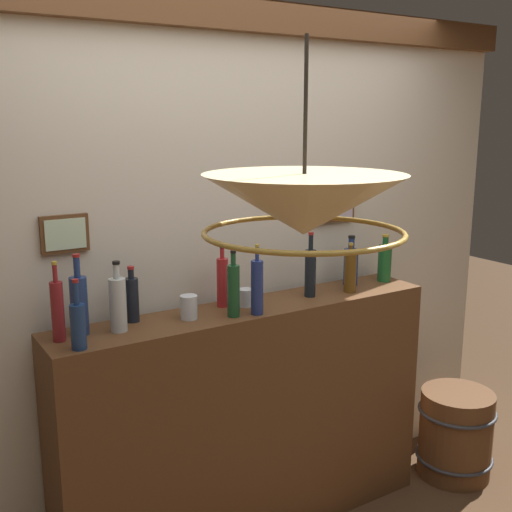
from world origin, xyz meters
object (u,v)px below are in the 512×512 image
at_px(liquor_bottle_bourbon, 350,272).
at_px(liquor_bottle_rum, 310,271).
at_px(wooden_barrel, 455,433).
at_px(liquor_bottle_vodka, 222,282).
at_px(liquor_bottle_sherry, 257,286).
at_px(liquor_bottle_amaro, 351,265).
at_px(liquor_bottle_vermouth, 78,325).
at_px(liquor_bottle_scotch, 233,290).
at_px(glass_tumbler_rocks, 246,297).
at_px(liquor_bottle_tequila, 118,303).
at_px(liquor_bottle_brandy, 58,310).
at_px(liquor_bottle_port, 385,262).
at_px(liquor_bottle_gin, 132,299).
at_px(glass_tumbler_highball, 189,307).
at_px(liquor_bottle_whiskey, 79,304).
at_px(pendant_lamp, 304,207).

distance_m(liquor_bottle_bourbon, liquor_bottle_rum, 0.22).
bearing_deg(wooden_barrel, liquor_bottle_vodka, 168.03).
distance_m(liquor_bottle_sherry, liquor_bottle_amaro, 0.69).
relative_size(liquor_bottle_bourbon, liquor_bottle_vermouth, 0.92).
distance_m(liquor_bottle_scotch, glass_tumbler_rocks, 0.18).
distance_m(liquor_bottle_tequila, glass_tumbler_rocks, 0.62).
xyz_separation_m(liquor_bottle_vodka, liquor_bottle_brandy, (-0.76, -0.06, 0.01)).
height_order(liquor_bottle_brandy, liquor_bottle_amaro, liquor_bottle_brandy).
bearing_deg(liquor_bottle_port, liquor_bottle_gin, 177.05).
relative_size(liquor_bottle_brandy, liquor_bottle_gin, 1.31).
distance_m(liquor_bottle_brandy, glass_tumbler_highball, 0.55).
bearing_deg(liquor_bottle_rum, liquor_bottle_bourbon, -11.51).
relative_size(liquor_bottle_vodka, glass_tumbler_rocks, 3.54).
relative_size(liquor_bottle_vodka, liquor_bottle_vermouth, 1.06).
height_order(liquor_bottle_bourbon, liquor_bottle_tequila, liquor_bottle_tequila).
xyz_separation_m(liquor_bottle_vermouth, liquor_bottle_tequila, (0.20, 0.12, 0.02)).
bearing_deg(liquor_bottle_scotch, liquor_bottle_whiskey, 168.71).
distance_m(liquor_bottle_gin, wooden_barrel, 2.05).
relative_size(liquor_bottle_sherry, liquor_bottle_bourbon, 1.26).
distance_m(liquor_bottle_rum, liquor_bottle_amaro, 0.32).
relative_size(pendant_lamp, wooden_barrel, 1.22).
distance_m(liquor_bottle_port, liquor_bottle_vermouth, 1.67).
xyz_separation_m(liquor_bottle_amaro, wooden_barrel, (0.59, -0.26, -1.00)).
bearing_deg(liquor_bottle_scotch, glass_tumbler_highball, 157.26).
height_order(liquor_bottle_sherry, wooden_barrel, liquor_bottle_sherry).
bearing_deg(liquor_bottle_tequila, liquor_bottle_port, 0.60).
height_order(liquor_bottle_vermouth, liquor_bottle_tequila, liquor_bottle_tequila).
bearing_deg(glass_tumbler_highball, glass_tumbler_rocks, 5.44).
bearing_deg(pendant_lamp, liquor_bottle_tequila, 107.31).
height_order(liquor_bottle_vodka, glass_tumbler_highball, liquor_bottle_vodka).
relative_size(glass_tumbler_rocks, pendant_lamp, 0.13).
bearing_deg(liquor_bottle_sherry, liquor_bottle_amaro, 13.48).
relative_size(glass_tumbler_highball, wooden_barrel, 0.21).
bearing_deg(liquor_bottle_port, pendant_lamp, -143.25).
xyz_separation_m(liquor_bottle_vodka, liquor_bottle_amaro, (0.75, -0.02, -0.02)).
height_order(liquor_bottle_rum, liquor_bottle_brandy, same).
height_order(liquor_bottle_vermouth, pendant_lamp, pendant_lamp).
bearing_deg(pendant_lamp, liquor_bottle_vermouth, 121.73).
xyz_separation_m(liquor_bottle_gin, pendant_lamp, (0.18, -0.96, 0.49)).
bearing_deg(liquor_bottle_rum, liquor_bottle_amaro, 11.48).
bearing_deg(pendant_lamp, liquor_bottle_vodka, 75.33).
bearing_deg(liquor_bottle_sherry, pendant_lamp, -112.71).
bearing_deg(liquor_bottle_tequila, liquor_bottle_brandy, 177.06).
relative_size(liquor_bottle_gin, glass_tumbler_rocks, 2.98).
relative_size(liquor_bottle_sherry, liquor_bottle_tequila, 1.08).
bearing_deg(wooden_barrel, liquor_bottle_amaro, 155.71).
xyz_separation_m(liquor_bottle_whiskey, glass_tumbler_rocks, (0.76, -0.02, -0.09)).
relative_size(liquor_bottle_gin, glass_tumbler_highball, 2.34).
bearing_deg(liquor_bottle_vodka, liquor_bottle_gin, 178.11).
height_order(liquor_bottle_vodka, liquor_bottle_vermouth, liquor_bottle_vodka).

